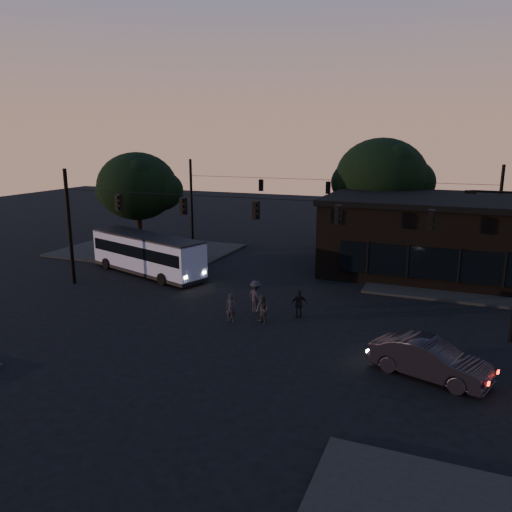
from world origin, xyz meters
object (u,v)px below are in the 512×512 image
at_px(bus, 147,252).
at_px(pedestrian_b, 262,310).
at_px(pedestrian_a, 231,308).
at_px(building, 438,235).
at_px(pedestrian_d, 256,296).
at_px(pedestrian_c, 299,304).
at_px(car, 430,359).

xyz_separation_m(bus, pedestrian_b, (11.05, -6.06, -0.80)).
distance_m(pedestrian_a, pedestrian_b, 1.65).
bearing_deg(building, pedestrian_a, -122.68).
bearing_deg(pedestrian_d, pedestrian_a, 105.80).
xyz_separation_m(building, pedestrian_a, (-9.35, -14.58, -1.95)).
height_order(pedestrian_c, pedestrian_d, pedestrian_d).
xyz_separation_m(bus, pedestrian_d, (10.07, -4.52, -0.67)).
height_order(pedestrian_a, pedestrian_d, pedestrian_d).
distance_m(bus, pedestrian_c, 13.32).
relative_size(car, pedestrian_c, 3.05).
relative_size(car, pedestrian_b, 3.04).
height_order(bus, pedestrian_b, bus).
height_order(car, pedestrian_b, car).
xyz_separation_m(pedestrian_a, pedestrian_c, (3.08, 1.97, 0.01)).
bearing_deg(building, pedestrian_d, -124.53).
relative_size(bus, car, 2.17).
relative_size(pedestrian_a, pedestrian_c, 0.99).
bearing_deg(pedestrian_c, car, 113.80).
bearing_deg(pedestrian_b, building, 92.39).
distance_m(bus, car, 21.42).
relative_size(pedestrian_b, pedestrian_c, 1.00).
relative_size(pedestrian_a, pedestrian_b, 0.99).
distance_m(bus, pedestrian_a, 11.44).
bearing_deg(car, bus, 83.25).
relative_size(building, pedestrian_b, 9.99).
bearing_deg(pedestrian_c, pedestrian_b, 15.31).
bearing_deg(pedestrian_d, pedestrian_c, -144.22).
relative_size(building, car, 3.29).
xyz_separation_m(pedestrian_b, pedestrian_d, (-0.98, 1.55, 0.13)).
bearing_deg(car, pedestrian_a, 93.39).
xyz_separation_m(building, pedestrian_c, (-6.27, -12.61, -1.94)).
distance_m(building, pedestrian_b, 16.31).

